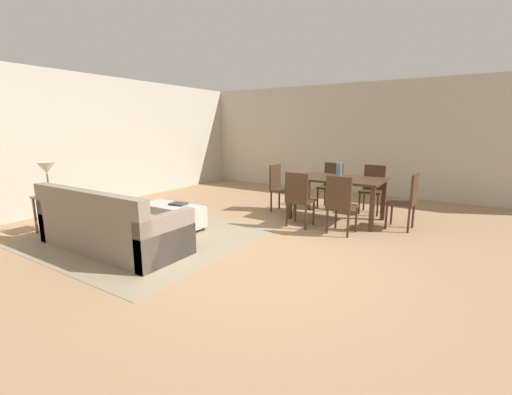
{
  "coord_description": "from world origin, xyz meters",
  "views": [
    {
      "loc": [
        2.25,
        -3.56,
        1.64
      ],
      "look_at": [
        -0.46,
        0.7,
        0.59
      ],
      "focal_mm": 23.79,
      "sensor_mm": 36.0,
      "label": 1
    }
  ],
  "objects_px": {
    "table_lamp": "(46,169)",
    "vase_centerpiece": "(339,170)",
    "dining_chair_near_right": "(341,202)",
    "dining_chair_head_west": "(279,185)",
    "dining_table": "(337,183)",
    "ottoman_table": "(172,215)",
    "book_on_ottoman": "(178,204)",
    "side_table": "(51,204)",
    "dining_chair_near_left": "(299,196)",
    "dining_chair_far_right": "(373,186)",
    "dining_chair_head_east": "(407,198)",
    "dining_chair_far_left": "(331,183)",
    "couch": "(110,228)"
  },
  "relations": [
    {
      "from": "side_table",
      "to": "ottoman_table",
      "type": "bearing_deg",
      "value": 38.88
    },
    {
      "from": "vase_centerpiece",
      "to": "table_lamp",
      "type": "bearing_deg",
      "value": -137.69
    },
    {
      "from": "dining_chair_head_east",
      "to": "dining_chair_head_west",
      "type": "height_order",
      "value": "same"
    },
    {
      "from": "dining_chair_far_right",
      "to": "dining_chair_head_west",
      "type": "height_order",
      "value": "same"
    },
    {
      "from": "dining_chair_far_right",
      "to": "dining_chair_head_west",
      "type": "distance_m",
      "value": 1.81
    },
    {
      "from": "dining_chair_head_west",
      "to": "dining_chair_far_right",
      "type": "bearing_deg",
      "value": 28.65
    },
    {
      "from": "couch",
      "to": "dining_chair_near_right",
      "type": "bearing_deg",
      "value": 43.39
    },
    {
      "from": "vase_centerpiece",
      "to": "book_on_ottoman",
      "type": "distance_m",
      "value": 2.84
    },
    {
      "from": "couch",
      "to": "table_lamp",
      "type": "xyz_separation_m",
      "value": [
        -1.41,
        -0.04,
        0.71
      ]
    },
    {
      "from": "dining_chair_near_right",
      "to": "vase_centerpiece",
      "type": "bearing_deg",
      "value": 111.48
    },
    {
      "from": "dining_table",
      "to": "dining_chair_far_left",
      "type": "height_order",
      "value": "dining_chair_far_left"
    },
    {
      "from": "dining_chair_far_right",
      "to": "dining_chair_head_east",
      "type": "distance_m",
      "value": 1.15
    },
    {
      "from": "book_on_ottoman",
      "to": "dining_table",
      "type": "bearing_deg",
      "value": 44.32
    },
    {
      "from": "dining_chair_near_left",
      "to": "dining_chair_head_west",
      "type": "xyz_separation_m",
      "value": [
        -0.8,
        0.8,
        0.0
      ]
    },
    {
      "from": "table_lamp",
      "to": "dining_chair_near_right",
      "type": "distance_m",
      "value": 4.53
    },
    {
      "from": "couch",
      "to": "dining_chair_head_east",
      "type": "distance_m",
      "value": 4.51
    },
    {
      "from": "ottoman_table",
      "to": "book_on_ottoman",
      "type": "xyz_separation_m",
      "value": [
        0.08,
        0.07,
        0.19
      ]
    },
    {
      "from": "dining_table",
      "to": "dining_chair_far_left",
      "type": "distance_m",
      "value": 0.95
    },
    {
      "from": "table_lamp",
      "to": "vase_centerpiece",
      "type": "xyz_separation_m",
      "value": [
        3.51,
        3.2,
        -0.12
      ]
    },
    {
      "from": "side_table",
      "to": "dining_chair_near_left",
      "type": "bearing_deg",
      "value": 37.07
    },
    {
      "from": "side_table",
      "to": "book_on_ottoman",
      "type": "distance_m",
      "value": 1.96
    },
    {
      "from": "dining_chair_head_west",
      "to": "book_on_ottoman",
      "type": "relative_size",
      "value": 3.54
    },
    {
      "from": "dining_chair_near_left",
      "to": "dining_chair_far_right",
      "type": "relative_size",
      "value": 1.0
    },
    {
      "from": "dining_chair_near_left",
      "to": "dining_chair_far_left",
      "type": "distance_m",
      "value": 1.64
    },
    {
      "from": "couch",
      "to": "dining_chair_far_left",
      "type": "distance_m",
      "value": 4.31
    },
    {
      "from": "dining_table",
      "to": "vase_centerpiece",
      "type": "bearing_deg",
      "value": 70.52
    },
    {
      "from": "dining_chair_head_west",
      "to": "couch",
      "type": "bearing_deg",
      "value": -106.32
    },
    {
      "from": "dining_chair_far_left",
      "to": "ottoman_table",
      "type": "bearing_deg",
      "value": -120.02
    },
    {
      "from": "side_table",
      "to": "dining_chair_head_west",
      "type": "distance_m",
      "value": 3.93
    },
    {
      "from": "table_lamp",
      "to": "dining_chair_head_west",
      "type": "distance_m",
      "value": 3.96
    },
    {
      "from": "couch",
      "to": "dining_chair_near_left",
      "type": "height_order",
      "value": "dining_chair_near_left"
    },
    {
      "from": "dining_chair_far_right",
      "to": "dining_chair_near_left",
      "type": "bearing_deg",
      "value": -115.13
    },
    {
      "from": "dining_table",
      "to": "dining_chair_near_right",
      "type": "xyz_separation_m",
      "value": [
        0.35,
        -0.82,
        -0.15
      ]
    },
    {
      "from": "side_table",
      "to": "dining_chair_head_west",
      "type": "xyz_separation_m",
      "value": [
        2.33,
        3.17,
        0.05
      ]
    },
    {
      "from": "dining_chair_far_left",
      "to": "dining_chair_head_east",
      "type": "relative_size",
      "value": 1.0
    },
    {
      "from": "dining_chair_near_left",
      "to": "side_table",
      "type": "bearing_deg",
      "value": -142.93
    },
    {
      "from": "dining_chair_head_east",
      "to": "dining_chair_near_left",
      "type": "bearing_deg",
      "value": -152.66
    },
    {
      "from": "dining_chair_head_east",
      "to": "book_on_ottoman",
      "type": "distance_m",
      "value": 3.69
    },
    {
      "from": "ottoman_table",
      "to": "book_on_ottoman",
      "type": "relative_size",
      "value": 4.18
    },
    {
      "from": "side_table",
      "to": "dining_chair_head_west",
      "type": "height_order",
      "value": "dining_chair_head_west"
    },
    {
      "from": "couch",
      "to": "dining_chair_far_right",
      "type": "height_order",
      "value": "dining_chair_far_right"
    },
    {
      "from": "dining_chair_near_right",
      "to": "dining_chair_head_west",
      "type": "height_order",
      "value": "same"
    },
    {
      "from": "dining_chair_near_left",
      "to": "dining_chair_head_east",
      "type": "distance_m",
      "value": 1.73
    },
    {
      "from": "side_table",
      "to": "dining_chair_near_right",
      "type": "bearing_deg",
      "value": 31.33
    },
    {
      "from": "table_lamp",
      "to": "dining_chair_near_right",
      "type": "relative_size",
      "value": 0.57
    },
    {
      "from": "side_table",
      "to": "vase_centerpiece",
      "type": "bearing_deg",
      "value": 42.31
    },
    {
      "from": "side_table",
      "to": "table_lamp",
      "type": "distance_m",
      "value": 0.54
    },
    {
      "from": "dining_chair_near_right",
      "to": "dining_chair_head_west",
      "type": "distance_m",
      "value": 1.73
    },
    {
      "from": "dining_chair_far_left",
      "to": "dining_chair_head_west",
      "type": "relative_size",
      "value": 1.0
    },
    {
      "from": "dining_chair_head_east",
      "to": "ottoman_table",
      "type": "bearing_deg",
      "value": -148.22
    }
  ]
}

